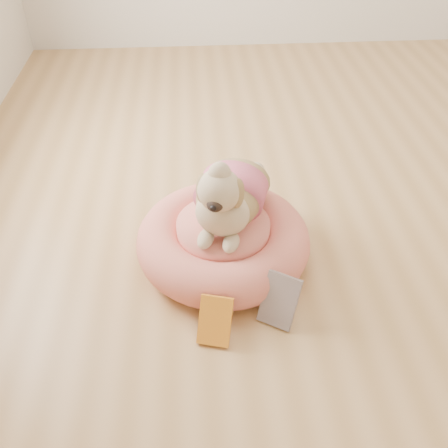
{
  "coord_description": "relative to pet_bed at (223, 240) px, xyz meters",
  "views": [
    {
      "loc": [
        -0.72,
        -1.93,
        1.52
      ],
      "look_at": [
        -0.61,
        -0.37,
        0.23
      ],
      "focal_mm": 40.0,
      "sensor_mm": 36.0,
      "label": 1
    }
  ],
  "objects": [
    {
      "name": "floor",
      "position": [
        0.61,
        0.32,
        -0.09
      ],
      "size": [
        4.5,
        4.5,
        0.0
      ],
      "primitive_type": "plane",
      "color": "#B4844B",
      "rests_on": "ground"
    },
    {
      "name": "pet_bed",
      "position": [
        0.0,
        0.0,
        0.0
      ],
      "size": [
        0.74,
        0.74,
        0.19
      ],
      "color": "#EC615C",
      "rests_on": "floor"
    },
    {
      "name": "book_yellow",
      "position": [
        -0.06,
        -0.43,
        -0.01
      ],
      "size": [
        0.15,
        0.15,
        0.16
      ],
      "primitive_type": "cube",
      "rotation": [
        -0.63,
        0.0,
        -0.26
      ],
      "color": "yellow",
      "rests_on": "floor"
    },
    {
      "name": "dog",
      "position": [
        0.02,
        0.02,
        0.29
      ],
      "size": [
        0.49,
        0.59,
        0.38
      ],
      "primitive_type": null,
      "rotation": [
        0.0,
        0.0,
        -0.3
      ],
      "color": "brown",
      "rests_on": "pet_bed"
    },
    {
      "name": "book_white",
      "position": [
        0.19,
        -0.36,
        0.0
      ],
      "size": [
        0.17,
        0.17,
        0.19
      ],
      "primitive_type": "cube",
      "rotation": [
        -0.49,
        0.0,
        -0.55
      ],
      "color": "silver",
      "rests_on": "floor"
    }
  ]
}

